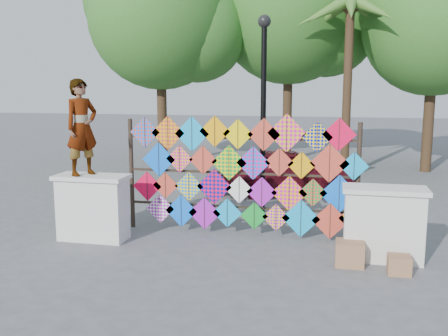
{
  "coord_description": "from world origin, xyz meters",
  "views": [
    {
      "loc": [
        1.81,
        -8.84,
        2.98
      ],
      "look_at": [
        -0.27,
        0.6,
        1.38
      ],
      "focal_mm": 40.0,
      "sensor_mm": 36.0,
      "label": 1
    }
  ],
  "objects_px": {
    "vendor_woman": "(82,127)",
    "lamppost": "(263,99)",
    "kite_rack": "(244,175)",
    "sedan": "(288,171)"
  },
  "relations": [
    {
      "from": "kite_rack",
      "to": "lamppost",
      "type": "height_order",
      "value": "lamppost"
    },
    {
      "from": "vendor_woman",
      "to": "lamppost",
      "type": "relative_size",
      "value": 0.41
    },
    {
      "from": "kite_rack",
      "to": "vendor_woman",
      "type": "height_order",
      "value": "vendor_woman"
    },
    {
      "from": "vendor_woman",
      "to": "sedan",
      "type": "relative_size",
      "value": 0.48
    },
    {
      "from": "kite_rack",
      "to": "lamppost",
      "type": "xyz_separation_m",
      "value": [
        0.19,
        1.28,
        1.47
      ]
    },
    {
      "from": "vendor_woman",
      "to": "lamppost",
      "type": "xyz_separation_m",
      "value": [
        3.15,
        2.2,
        0.5
      ]
    },
    {
      "from": "lamppost",
      "to": "sedan",
      "type": "bearing_deg",
      "value": 83.8
    },
    {
      "from": "kite_rack",
      "to": "sedan",
      "type": "height_order",
      "value": "kite_rack"
    },
    {
      "from": "kite_rack",
      "to": "sedan",
      "type": "distance_m",
      "value": 4.18
    },
    {
      "from": "sedan",
      "to": "kite_rack",
      "type": "bearing_deg",
      "value": 157.13
    }
  ]
}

